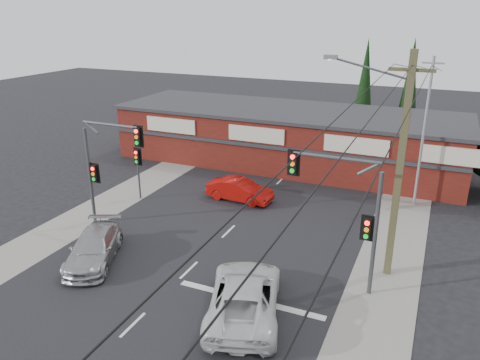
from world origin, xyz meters
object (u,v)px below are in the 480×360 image
at_px(utility_pole, 397,161).
at_px(silver_suv, 94,248).
at_px(shop_building, 287,136).
at_px(red_sedan, 240,190).
at_px(white_suv, 245,296).

bearing_deg(utility_pole, silver_suv, -160.81).
bearing_deg(shop_building, utility_pole, -56.24).
bearing_deg(silver_suv, shop_building, 54.64).
xyz_separation_m(silver_suv, utility_pole, (12.94, 4.50, 4.69)).
height_order(shop_building, utility_pole, utility_pole).
bearing_deg(utility_pole, shop_building, 123.76).
height_order(silver_suv, red_sedan, silver_suv).
xyz_separation_m(red_sedan, utility_pole, (9.59, -5.29, 4.70)).
xyz_separation_m(white_suv, utility_pole, (4.70, 5.42, 4.58)).
relative_size(silver_suv, shop_building, 0.18).
distance_m(white_suv, red_sedan, 11.77).
distance_m(white_suv, silver_suv, 8.28).
height_order(silver_suv, utility_pole, utility_pole).
distance_m(white_suv, utility_pole, 8.51).
bearing_deg(silver_suv, utility_pole, -5.22).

